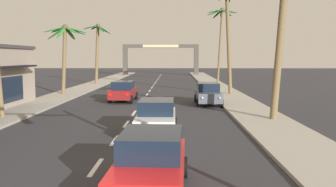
{
  "coord_description": "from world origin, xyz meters",
  "views": [
    {
      "loc": [
        2.6,
        -6.43,
        3.69
      ],
      "look_at": [
        2.38,
        8.0,
        2.2
      ],
      "focal_mm": 38.19,
      "sensor_mm": 36.0,
      "label": 1
    }
  ],
  "objects": [
    {
      "name": "town_gateway_arch",
      "position": [
        0.0,
        65.46,
        4.07
      ],
      "size": [
        15.19,
        0.9,
        6.18
      ],
      "color": "#423D38",
      "rests_on": "ground"
    },
    {
      "name": "sedan_lead_at_stop_bar",
      "position": [
        2.0,
        2.89,
        0.85
      ],
      "size": [
        2.08,
        4.5,
        1.68
      ],
      "color": "red",
      "rests_on": "ground"
    },
    {
      "name": "palm_right_second",
      "position": [
        8.68,
        13.94,
        5.95
      ],
      "size": [
        3.47,
        3.5,
        8.68
      ],
      "color": "brown",
      "rests_on": "ground"
    },
    {
      "name": "palm_left_third",
      "position": [
        -7.76,
        27.67,
        4.96
      ],
      "size": [
        3.92,
        3.63,
        6.76
      ],
      "color": "brown",
      "rests_on": "ground"
    },
    {
      "name": "sedan_oncoming_far",
      "position": [
        -1.58,
        23.02,
        0.85
      ],
      "size": [
        2.06,
        4.49,
        1.68
      ],
      "color": "maroon",
      "rests_on": "ground"
    },
    {
      "name": "palm_right_third",
      "position": [
        7.73,
        28.01,
        6.71
      ],
      "size": [
        3.24,
        2.95,
        10.1
      ],
      "color": "brown",
      "rests_on": "ground"
    },
    {
      "name": "sedan_third_in_queue",
      "position": [
        1.8,
        10.08,
        0.85
      ],
      "size": [
        1.95,
        4.45,
        1.68
      ],
      "color": "silver",
      "rests_on": "ground"
    },
    {
      "name": "sidewalk_right",
      "position": [
        7.8,
        20.0,
        0.07
      ],
      "size": [
        3.2,
        110.0,
        0.14
      ],
      "primitive_type": "cube",
      "color": "#9E998E",
      "rests_on": "ground"
    },
    {
      "name": "palm_left_farthest",
      "position": [
        -7.5,
        41.09,
        5.42
      ],
      "size": [
        3.73,
        3.71,
        8.06
      ],
      "color": "brown",
      "rests_on": "ground"
    },
    {
      "name": "sidewalk_left",
      "position": [
        -7.8,
        20.0,
        0.07
      ],
      "size": [
        3.2,
        110.0,
        0.14
      ],
      "primitive_type": "cube",
      "color": "#9E998E",
      "rests_on": "ground"
    },
    {
      "name": "lane_markings",
      "position": [
        0.42,
        19.67,
        0.0
      ],
      "size": [
        4.28,
        87.02,
        0.01
      ],
      "color": "silver",
      "rests_on": "ground"
    },
    {
      "name": "sedan_parked_nearest_kerb",
      "position": [
        5.27,
        21.09,
        0.85
      ],
      "size": [
        1.96,
        4.45,
        1.68
      ],
      "color": "#4C515B",
      "rests_on": "ground"
    },
    {
      "name": "palm_right_farthest",
      "position": [
        8.97,
        42.03,
        7.81
      ],
      "size": [
        4.16,
        4.03,
        10.22
      ],
      "color": "brown",
      "rests_on": "ground"
    }
  ]
}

